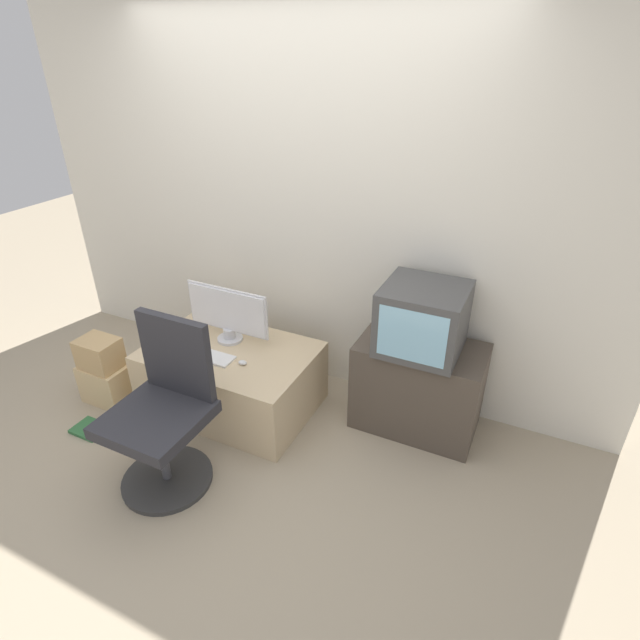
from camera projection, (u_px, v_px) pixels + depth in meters
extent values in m
plane|color=tan|center=(205.00, 482.00, 2.92)|extent=(12.00, 12.00, 0.00)
cube|color=silver|center=(305.00, 206.00, 3.33)|extent=(4.40, 0.05, 2.60)
cube|color=#CCB289|center=(232.00, 377.00, 3.45)|extent=(1.12, 0.75, 0.45)
cube|color=#4C4238|center=(418.00, 386.00, 3.23)|extent=(0.79, 0.45, 0.61)
cylinder|color=silver|center=(230.00, 339.00, 3.45)|extent=(0.17, 0.17, 0.02)
cylinder|color=silver|center=(230.00, 333.00, 3.43)|extent=(0.08, 0.08, 0.07)
cube|color=silver|center=(228.00, 310.00, 3.35)|extent=(0.62, 0.01, 0.32)
cube|color=silver|center=(227.00, 310.00, 3.34)|extent=(0.59, 0.02, 0.29)
cube|color=white|center=(207.00, 355.00, 3.27)|extent=(0.38, 0.13, 0.01)
ellipsoid|color=silver|center=(243.00, 363.00, 3.18)|extent=(0.06, 0.04, 0.03)
cube|color=#474747|center=(423.00, 319.00, 2.96)|extent=(0.48, 0.46, 0.41)
cube|color=#8CC6E5|center=(412.00, 336.00, 2.78)|extent=(0.40, 0.01, 0.32)
cylinder|color=#333333|center=(168.00, 479.00, 2.92)|extent=(0.52, 0.52, 0.03)
cylinder|color=#4C4C51|center=(162.00, 451.00, 2.82)|extent=(0.05, 0.05, 0.40)
cube|color=#28282D|center=(156.00, 419.00, 2.71)|extent=(0.51, 0.51, 0.07)
cube|color=#28282D|center=(176.00, 356.00, 2.75)|extent=(0.46, 0.05, 0.48)
cube|color=#D1B27F|center=(107.00, 383.00, 3.54)|extent=(0.33, 0.23, 0.28)
cube|color=tan|center=(99.00, 353.00, 3.42)|extent=(0.27, 0.21, 0.21)
cube|color=#2D6638|center=(90.00, 429.00, 3.30)|extent=(0.22, 0.17, 0.02)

